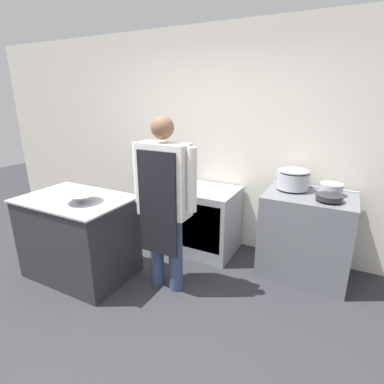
# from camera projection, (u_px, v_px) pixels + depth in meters

# --- Properties ---
(ground_plane) EXTENTS (14.00, 14.00, 0.00)m
(ground_plane) POSITION_uv_depth(u_px,v_px,m) (123.00, 338.00, 2.45)
(ground_plane) COLOR #2D2D33
(wall_back) EXTENTS (8.00, 0.05, 2.70)m
(wall_back) POSITION_uv_depth(u_px,v_px,m) (222.00, 141.00, 3.77)
(wall_back) COLOR silver
(wall_back) RESTS_ON ground_plane
(prep_counter) EXTENTS (1.14, 0.78, 0.89)m
(prep_counter) POSITION_uv_depth(u_px,v_px,m) (79.00, 236.00, 3.24)
(prep_counter) COLOR #2D2D33
(prep_counter) RESTS_ON ground_plane
(stove) EXTENTS (0.90, 0.63, 0.94)m
(stove) POSITION_uv_depth(u_px,v_px,m) (305.00, 236.00, 3.21)
(stove) COLOR slate
(stove) RESTS_ON ground_plane
(fridge_unit) EXTENTS (0.66, 0.66, 0.81)m
(fridge_unit) POSITION_uv_depth(u_px,v_px,m) (209.00, 221.00, 3.73)
(fridge_unit) COLOR #93999E
(fridge_unit) RESTS_ON ground_plane
(person_cook) EXTENTS (0.68, 0.24, 1.73)m
(person_cook) POSITION_uv_depth(u_px,v_px,m) (164.00, 196.00, 2.83)
(person_cook) COLOR #38476B
(person_cook) RESTS_ON ground_plane
(mixing_bowl) EXTENTS (0.34, 0.34, 0.09)m
(mixing_bowl) POSITION_uv_depth(u_px,v_px,m) (81.00, 198.00, 2.97)
(mixing_bowl) COLOR #B2B5BC
(mixing_bowl) RESTS_ON prep_counter
(stock_pot) EXTENTS (0.34, 0.34, 0.22)m
(stock_pot) POSITION_uv_depth(u_px,v_px,m) (293.00, 178.00, 3.21)
(stock_pot) COLOR #B2B5BC
(stock_pot) RESTS_ON stove
(saute_pan) EXTENTS (0.25, 0.25, 0.05)m
(saute_pan) POSITION_uv_depth(u_px,v_px,m) (329.00, 197.00, 2.88)
(saute_pan) COLOR #262628
(saute_pan) RESTS_ON stove
(sauce_pot) EXTENTS (0.23, 0.23, 0.10)m
(sauce_pot) POSITION_uv_depth(u_px,v_px,m) (331.00, 188.00, 3.06)
(sauce_pot) COLOR #B2B5BC
(sauce_pot) RESTS_ON stove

